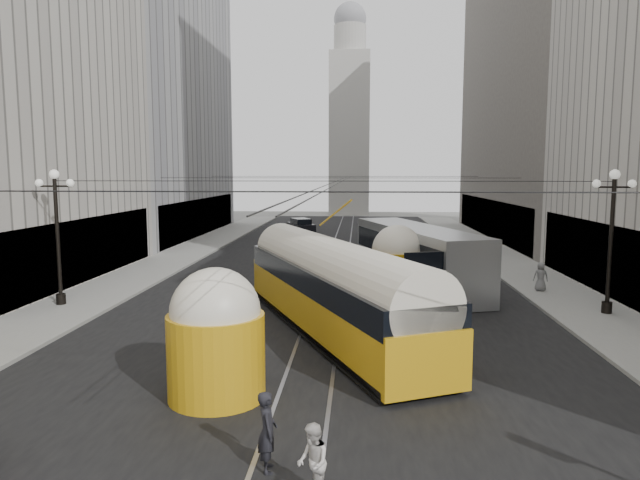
# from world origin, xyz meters

# --- Properties ---
(road) EXTENTS (20.00, 85.00, 0.02)m
(road) POSITION_xyz_m (0.00, 32.50, 0.00)
(road) COLOR black
(road) RESTS_ON ground
(sidewalk_left) EXTENTS (4.00, 72.00, 0.15)m
(sidewalk_left) POSITION_xyz_m (-12.00, 36.00, 0.07)
(sidewalk_left) COLOR gray
(sidewalk_left) RESTS_ON ground
(sidewalk_right) EXTENTS (4.00, 72.00, 0.15)m
(sidewalk_right) POSITION_xyz_m (12.00, 36.00, 0.07)
(sidewalk_right) COLOR gray
(sidewalk_right) RESTS_ON ground
(rail_left) EXTENTS (0.12, 85.00, 0.04)m
(rail_left) POSITION_xyz_m (-0.75, 32.50, 0.00)
(rail_left) COLOR gray
(rail_left) RESTS_ON ground
(rail_right) EXTENTS (0.12, 85.00, 0.04)m
(rail_right) POSITION_xyz_m (0.75, 32.50, 0.00)
(rail_right) COLOR gray
(rail_right) RESTS_ON ground
(building_left_far) EXTENTS (12.60, 28.60, 28.60)m
(building_left_far) POSITION_xyz_m (-19.99, 48.00, 14.31)
(building_left_far) COLOR #999999
(building_left_far) RESTS_ON ground
(building_right_far) EXTENTS (12.60, 32.60, 32.60)m
(building_right_far) POSITION_xyz_m (20.00, 48.00, 16.31)
(building_right_far) COLOR #514C47
(building_right_far) RESTS_ON ground
(distant_tower) EXTENTS (6.00, 6.00, 31.36)m
(distant_tower) POSITION_xyz_m (0.00, 80.00, 14.97)
(distant_tower) COLOR #B2AFA8
(distant_tower) RESTS_ON ground
(lamppost_left_mid) EXTENTS (1.86, 0.44, 6.37)m
(lamppost_left_mid) POSITION_xyz_m (-12.60, 18.00, 3.74)
(lamppost_left_mid) COLOR black
(lamppost_left_mid) RESTS_ON sidewalk_left
(lamppost_right_mid) EXTENTS (1.86, 0.44, 6.37)m
(lamppost_right_mid) POSITION_xyz_m (12.60, 18.00, 3.74)
(lamppost_right_mid) COLOR black
(lamppost_right_mid) RESTS_ON sidewalk_right
(catenary) EXTENTS (25.00, 72.00, 0.23)m
(catenary) POSITION_xyz_m (0.12, 31.49, 5.88)
(catenary) COLOR black
(catenary) RESTS_ON ground
(streetcar) EXTENTS (8.70, 16.11, 3.81)m
(streetcar) POSITION_xyz_m (0.50, 14.38, 1.86)
(streetcar) COLOR #C99311
(streetcar) RESTS_ON ground
(city_bus) EXTENTS (6.56, 13.66, 3.35)m
(city_bus) POSITION_xyz_m (4.76, 24.36, 1.84)
(city_bus) COLOR #9B9DA0
(city_bus) RESTS_ON ground
(sedan_white_far) EXTENTS (2.34, 4.57, 1.38)m
(sedan_white_far) POSITION_xyz_m (3.92, 42.22, 0.63)
(sedan_white_far) COLOR white
(sedan_white_far) RESTS_ON ground
(sedan_dark_far) EXTENTS (3.56, 4.84, 1.41)m
(sedan_dark_far) POSITION_xyz_m (-4.74, 53.55, 0.64)
(sedan_dark_far) COLOR black
(sedan_dark_far) RESTS_ON ground
(pedestrian_crossing_a) EXTENTS (0.55, 0.72, 1.77)m
(pedestrian_crossing_a) POSITION_xyz_m (-0.39, 3.84, 0.89)
(pedestrian_crossing_a) COLOR black
(pedestrian_crossing_a) RESTS_ON ground
(pedestrian_crossing_b) EXTENTS (0.75, 0.87, 1.54)m
(pedestrian_crossing_b) POSITION_xyz_m (0.66, 2.82, 0.77)
(pedestrian_crossing_b) COLOR silver
(pedestrian_crossing_b) RESTS_ON ground
(pedestrian_sidewalk_right) EXTENTS (0.82, 0.58, 1.54)m
(pedestrian_sidewalk_right) POSITION_xyz_m (11.15, 22.70, 0.92)
(pedestrian_sidewalk_right) COLOR slate
(pedestrian_sidewalk_right) RESTS_ON sidewalk_right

